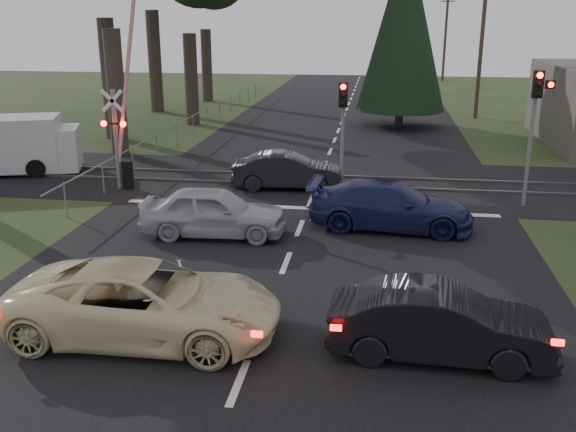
% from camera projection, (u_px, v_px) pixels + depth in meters
% --- Properties ---
extents(ground, '(120.00, 120.00, 0.00)m').
position_uv_depth(ground, '(267.00, 311.00, 14.59)').
color(ground, '#293819').
rests_on(ground, ground).
extents(road, '(14.00, 100.00, 0.01)m').
position_uv_depth(road, '(313.00, 195.00, 24.03)').
color(road, black).
rests_on(road, ground).
extents(rail_corridor, '(120.00, 8.00, 0.01)m').
position_uv_depth(rail_corridor, '(318.00, 181.00, 25.92)').
color(rail_corridor, black).
rests_on(rail_corridor, ground).
extents(stop_line, '(13.00, 0.35, 0.00)m').
position_uv_depth(stop_line, '(308.00, 208.00, 22.33)').
color(stop_line, silver).
rests_on(stop_line, ground).
extents(rail_near, '(120.00, 0.12, 0.10)m').
position_uv_depth(rail_near, '(316.00, 185.00, 25.15)').
color(rail_near, '#59544C').
rests_on(rail_near, ground).
extents(rail_far, '(120.00, 0.12, 0.10)m').
position_uv_depth(rail_far, '(320.00, 176.00, 26.66)').
color(rail_far, '#59544C').
rests_on(rail_far, ground).
extents(crossing_signal, '(1.62, 0.38, 6.96)m').
position_uv_depth(crossing_signal, '(122.00, 136.00, 24.20)').
color(crossing_signal, slate).
rests_on(crossing_signal, ground).
extents(traffic_signal_right, '(0.68, 0.48, 4.70)m').
position_uv_depth(traffic_signal_right, '(536.00, 112.00, 21.51)').
color(traffic_signal_right, slate).
rests_on(traffic_signal_right, ground).
extents(traffic_signal_center, '(0.32, 0.48, 4.10)m').
position_uv_depth(traffic_signal_center, '(343.00, 118.00, 23.69)').
color(traffic_signal_center, slate).
rests_on(traffic_signal_center, ground).
extents(utility_pole_mid, '(1.80, 0.26, 9.00)m').
position_uv_depth(utility_pole_mid, '(481.00, 43.00, 40.34)').
color(utility_pole_mid, '#4C3D2D').
rests_on(utility_pole_mid, ground).
extents(utility_pole_far, '(1.80, 0.26, 9.00)m').
position_uv_depth(utility_pole_far, '(446.00, 33.00, 63.94)').
color(utility_pole_far, '#4C3D2D').
rests_on(utility_pole_far, ground).
extents(conifer_tree, '(5.20, 5.20, 11.00)m').
position_uv_depth(conifer_tree, '(404.00, 23.00, 36.86)').
color(conifer_tree, '#473D33').
rests_on(conifer_tree, ground).
extents(fence_left, '(0.10, 36.00, 1.20)m').
position_uv_depth(fence_left, '(201.00, 132.00, 36.89)').
color(fence_left, slate).
rests_on(fence_left, ground).
extents(cream_coupe, '(5.65, 2.66, 1.56)m').
position_uv_depth(cream_coupe, '(146.00, 302.00, 13.24)').
color(cream_coupe, beige).
rests_on(cream_coupe, ground).
extents(dark_hatchback, '(4.38, 1.69, 1.42)m').
position_uv_depth(dark_hatchback, '(440.00, 323.00, 12.46)').
color(dark_hatchback, black).
rests_on(dark_hatchback, ground).
extents(silver_car, '(4.49, 1.98, 1.50)m').
position_uv_depth(silver_car, '(214.00, 212.00, 19.39)').
color(silver_car, '#A6A8AE').
rests_on(silver_car, ground).
extents(blue_sedan, '(5.23, 2.40, 1.48)m').
position_uv_depth(blue_sedan, '(390.00, 206.00, 20.05)').
color(blue_sedan, '#171C46').
rests_on(blue_sedan, ground).
extents(dark_car_far, '(4.33, 1.86, 1.39)m').
position_uv_depth(dark_car_far, '(287.00, 171.00, 24.70)').
color(dark_car_far, black).
rests_on(dark_car_far, ground).
extents(white_van, '(6.47, 4.08, 2.38)m').
position_uv_depth(white_van, '(5.00, 145.00, 26.91)').
color(white_van, silver).
rests_on(white_van, ground).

